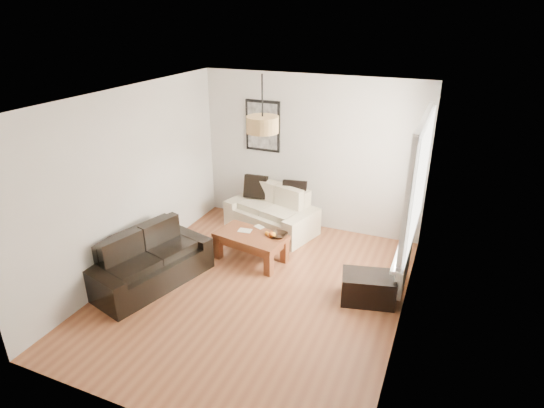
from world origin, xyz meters
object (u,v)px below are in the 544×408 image
at_px(loveseat_cream, 272,210).
at_px(coffee_table, 251,247).
at_px(sofa_leather, 150,259).
at_px(ottoman, 368,288).

relative_size(loveseat_cream, coffee_table, 1.42).
height_order(loveseat_cream, coffee_table, loveseat_cream).
xyz_separation_m(loveseat_cream, sofa_leather, (-0.92, -2.13, -0.01)).
bearing_deg(loveseat_cream, coffee_table, -67.86).
xyz_separation_m(loveseat_cream, coffee_table, (0.10, -1.05, -0.16)).
bearing_deg(loveseat_cream, ottoman, -19.21).
bearing_deg(sofa_leather, coffee_table, -27.94).
xyz_separation_m(sofa_leather, coffee_table, (1.03, 1.09, -0.14)).
bearing_deg(sofa_leather, ottoman, -60.33).
bearing_deg(ottoman, coffee_table, 169.05).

